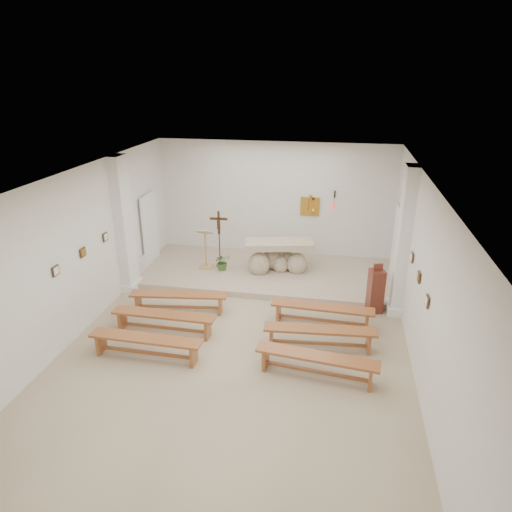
% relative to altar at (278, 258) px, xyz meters
% --- Properties ---
extents(ground, '(7.00, 10.00, 0.00)m').
position_rel_altar_xyz_m(ground, '(-0.32, -3.55, -0.52)').
color(ground, '#C0AE8B').
rests_on(ground, ground).
extents(wall_left, '(0.02, 10.00, 3.50)m').
position_rel_altar_xyz_m(wall_left, '(-3.81, -3.55, 1.23)').
color(wall_left, white).
rests_on(wall_left, ground).
extents(wall_right, '(0.02, 10.00, 3.50)m').
position_rel_altar_xyz_m(wall_right, '(3.17, -3.55, 1.23)').
color(wall_right, white).
rests_on(wall_right, ground).
extents(wall_back, '(7.00, 0.02, 3.50)m').
position_rel_altar_xyz_m(wall_back, '(-0.32, 1.44, 1.23)').
color(wall_back, white).
rests_on(wall_back, ground).
extents(ceiling, '(7.00, 10.00, 0.02)m').
position_rel_altar_xyz_m(ceiling, '(-0.32, -3.55, 2.97)').
color(ceiling, silver).
rests_on(ceiling, wall_back).
extents(sanctuary_platform, '(6.98, 3.00, 0.15)m').
position_rel_altar_xyz_m(sanctuary_platform, '(-0.32, -0.05, -0.44)').
color(sanctuary_platform, tan).
rests_on(sanctuary_platform, ground).
extents(pilaster_left, '(0.26, 0.55, 3.50)m').
position_rel_altar_xyz_m(pilaster_left, '(-3.69, -1.55, 1.23)').
color(pilaster_left, white).
rests_on(pilaster_left, ground).
extents(pilaster_right, '(0.26, 0.55, 3.50)m').
position_rel_altar_xyz_m(pilaster_right, '(3.05, -1.55, 1.23)').
color(pilaster_right, white).
rests_on(pilaster_right, ground).
extents(gold_wall_relief, '(0.55, 0.04, 0.55)m').
position_rel_altar_xyz_m(gold_wall_relief, '(0.73, 1.41, 1.13)').
color(gold_wall_relief, gold).
rests_on(gold_wall_relief, wall_back).
extents(sanctuary_lamp, '(0.11, 0.36, 0.44)m').
position_rel_altar_xyz_m(sanctuary_lamp, '(1.43, 1.16, 1.29)').
color(sanctuary_lamp, black).
rests_on(sanctuary_lamp, wall_back).
extents(station_frame_left_front, '(0.03, 0.20, 0.20)m').
position_rel_altar_xyz_m(station_frame_left_front, '(-3.79, -4.35, 1.20)').
color(station_frame_left_front, '#402C1C').
rests_on(station_frame_left_front, wall_left).
extents(station_frame_left_mid, '(0.03, 0.20, 0.20)m').
position_rel_altar_xyz_m(station_frame_left_mid, '(-3.79, -3.35, 1.20)').
color(station_frame_left_mid, '#402C1C').
rests_on(station_frame_left_mid, wall_left).
extents(station_frame_left_rear, '(0.03, 0.20, 0.20)m').
position_rel_altar_xyz_m(station_frame_left_rear, '(-3.79, -2.35, 1.20)').
color(station_frame_left_rear, '#402C1C').
rests_on(station_frame_left_rear, wall_left).
extents(station_frame_right_front, '(0.03, 0.20, 0.20)m').
position_rel_altar_xyz_m(station_frame_right_front, '(3.15, -4.35, 1.20)').
color(station_frame_right_front, '#402C1C').
rests_on(station_frame_right_front, wall_right).
extents(station_frame_right_mid, '(0.03, 0.20, 0.20)m').
position_rel_altar_xyz_m(station_frame_right_mid, '(3.15, -3.35, 1.20)').
color(station_frame_right_mid, '#402C1C').
rests_on(station_frame_right_mid, wall_right).
extents(station_frame_right_rear, '(0.03, 0.20, 0.20)m').
position_rel_altar_xyz_m(station_frame_right_rear, '(3.15, -2.35, 1.20)').
color(station_frame_right_rear, '#402C1C').
rests_on(station_frame_right_rear, wall_right).
extents(radiator_left, '(0.10, 0.85, 0.52)m').
position_rel_altar_xyz_m(radiator_left, '(-3.75, -0.85, -0.25)').
color(radiator_left, silver).
rests_on(radiator_left, ground).
extents(radiator_right, '(0.10, 0.85, 0.52)m').
position_rel_altar_xyz_m(radiator_right, '(3.11, -0.85, -0.25)').
color(radiator_right, silver).
rests_on(radiator_right, ground).
extents(altar, '(1.96, 1.09, 0.96)m').
position_rel_altar_xyz_m(altar, '(0.00, 0.00, 0.00)').
color(altar, beige).
rests_on(altar, sanctuary_platform).
extents(lectern, '(0.43, 0.36, 1.17)m').
position_rel_altar_xyz_m(lectern, '(-2.03, -0.16, 0.21)').
color(lectern, tan).
rests_on(lectern, sanctuary_platform).
extents(crucifix_stand, '(0.49, 0.21, 1.63)m').
position_rel_altar_xyz_m(crucifix_stand, '(-1.67, 0.02, 0.57)').
color(crucifix_stand, '#3B2412').
rests_on(crucifix_stand, sanctuary_platform).
extents(potted_plant, '(0.57, 0.55, 0.49)m').
position_rel_altar_xyz_m(potted_plant, '(-1.53, -0.24, -0.12)').
color(potted_plant, '#385F26').
rests_on(potted_plant, sanctuary_platform).
extents(donation_pedestal, '(0.41, 0.41, 1.24)m').
position_rel_altar_xyz_m(donation_pedestal, '(2.55, -1.65, 0.03)').
color(donation_pedestal, maroon).
rests_on(donation_pedestal, ground).
extents(bench_left_front, '(2.32, 0.66, 0.48)m').
position_rel_altar_xyz_m(bench_left_front, '(-2.00, -2.52, -0.15)').
color(bench_left_front, '#A05B2E').
rests_on(bench_left_front, ground).
extents(bench_right_front, '(2.30, 0.47, 0.48)m').
position_rel_altar_xyz_m(bench_right_front, '(1.36, -2.52, -0.15)').
color(bench_right_front, '#A05B2E').
rests_on(bench_right_front, ground).
extents(bench_left_second, '(2.29, 0.39, 0.48)m').
position_rel_altar_xyz_m(bench_left_second, '(-2.00, -3.49, -0.15)').
color(bench_left_second, '#A05B2E').
rests_on(bench_left_second, ground).
extents(bench_right_second, '(2.31, 0.55, 0.48)m').
position_rel_altar_xyz_m(bench_right_second, '(1.36, -3.49, -0.15)').
color(bench_right_second, '#A05B2E').
rests_on(bench_right_second, ground).
extents(bench_left_third, '(2.30, 0.42, 0.48)m').
position_rel_altar_xyz_m(bench_left_third, '(-2.00, -4.45, -0.15)').
color(bench_left_third, '#A05B2E').
rests_on(bench_left_third, ground).
extents(bench_right_third, '(2.32, 0.64, 0.48)m').
position_rel_altar_xyz_m(bench_right_third, '(1.36, -4.45, -0.15)').
color(bench_right_third, '#A05B2E').
rests_on(bench_right_third, ground).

